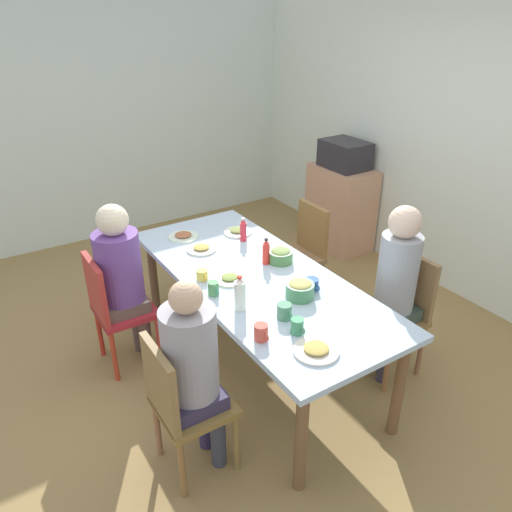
% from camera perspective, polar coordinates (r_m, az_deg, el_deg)
% --- Properties ---
extents(ground_plane, '(7.00, 7.00, 0.00)m').
position_cam_1_polar(ground_plane, '(3.83, 0.00, -12.33)').
color(ground_plane, olive).
extents(wall_back, '(6.08, 0.12, 2.60)m').
position_cam_1_polar(wall_back, '(4.67, 23.74, 10.86)').
color(wall_back, silver).
rests_on(wall_back, ground_plane).
extents(wall_left, '(0.12, 4.50, 2.60)m').
position_cam_1_polar(wall_left, '(5.80, -16.66, 14.85)').
color(wall_left, silver).
rests_on(wall_left, ground_plane).
extents(dining_table, '(2.25, 0.95, 0.77)m').
position_cam_1_polar(dining_table, '(3.43, 0.00, -3.35)').
color(dining_table, silver).
rests_on(dining_table, ground_plane).
extents(chair_0, '(0.40, 0.40, 0.90)m').
position_cam_1_polar(chair_0, '(3.66, 16.30, -5.80)').
color(chair_0, brown).
rests_on(chair_0, ground_plane).
extents(person_0, '(0.30, 0.30, 1.30)m').
position_cam_1_polar(person_0, '(3.47, 15.84, -2.69)').
color(person_0, '#3A374A').
rests_on(person_0, ground_plane).
extents(chair_1, '(0.40, 0.40, 0.90)m').
position_cam_1_polar(chair_1, '(3.68, -16.19, -5.56)').
color(chair_1, '#AE242D').
rests_on(chair_1, ground_plane).
extents(person_1, '(0.32, 0.32, 1.27)m').
position_cam_1_polar(person_1, '(3.58, -15.36, -1.79)').
color(person_1, '#534440').
rests_on(person_1, ground_plane).
extents(chair_2, '(0.40, 0.40, 0.90)m').
position_cam_1_polar(chair_2, '(4.36, 5.44, 0.85)').
color(chair_2, olive).
rests_on(chair_2, ground_plane).
extents(chair_3, '(0.40, 0.40, 0.90)m').
position_cam_1_polar(chair_3, '(2.82, -8.78, -16.30)').
color(chair_3, olive).
rests_on(chair_3, ground_plane).
extents(person_3, '(0.30, 0.30, 1.24)m').
position_cam_1_polar(person_3, '(2.70, -7.34, -12.24)').
color(person_3, '#2F2952').
rests_on(person_3, ground_plane).
extents(plate_0, '(0.21, 0.21, 0.04)m').
position_cam_1_polar(plate_0, '(3.33, -3.06, -2.61)').
color(plate_0, silver).
rests_on(plate_0, dining_table).
extents(plate_1, '(0.23, 0.23, 0.04)m').
position_cam_1_polar(plate_1, '(4.01, -2.16, 2.87)').
color(plate_1, white).
rests_on(plate_1, dining_table).
extents(plate_2, '(0.25, 0.25, 0.04)m').
position_cam_1_polar(plate_2, '(2.71, 6.97, -10.74)').
color(plate_2, silver).
rests_on(plate_2, dining_table).
extents(plate_3, '(0.22, 0.22, 0.04)m').
position_cam_1_polar(plate_3, '(3.75, -6.34, 0.86)').
color(plate_3, beige).
rests_on(plate_3, dining_table).
extents(plate_4, '(0.24, 0.24, 0.04)m').
position_cam_1_polar(plate_4, '(3.97, -8.42, 2.30)').
color(plate_4, silver).
rests_on(plate_4, dining_table).
extents(bowl_0, '(0.18, 0.18, 0.11)m').
position_cam_1_polar(bowl_0, '(3.55, 2.86, 0.08)').
color(bowl_0, '#4F8345').
rests_on(bowl_0, dining_table).
extents(bowl_1, '(0.18, 0.18, 0.12)m').
position_cam_1_polar(bowl_1, '(3.13, 5.11, -3.86)').
color(bowl_1, '#458252').
rests_on(bowl_1, dining_table).
extents(cup_0, '(0.11, 0.08, 0.07)m').
position_cam_1_polar(cup_0, '(3.34, -6.24, -2.22)').
color(cup_0, '#ECCD4F').
rests_on(cup_0, dining_table).
extents(cup_1, '(0.12, 0.09, 0.10)m').
position_cam_1_polar(cup_1, '(2.93, 3.32, -6.43)').
color(cup_1, '#4B8363').
rests_on(cup_1, dining_table).
extents(cup_2, '(0.11, 0.07, 0.09)m').
position_cam_1_polar(cup_2, '(2.81, 4.81, -8.12)').
color(cup_2, '#409362').
rests_on(cup_2, dining_table).
extents(cup_3, '(0.11, 0.08, 0.10)m').
position_cam_1_polar(cup_3, '(2.75, 0.61, -8.85)').
color(cup_3, '#D14E3D').
rests_on(cup_3, dining_table).
extents(cup_4, '(0.12, 0.09, 0.07)m').
position_cam_1_polar(cup_4, '(3.24, 6.51, -3.26)').
color(cup_4, '#31599B').
rests_on(cup_4, dining_table).
extents(cup_5, '(0.11, 0.07, 0.09)m').
position_cam_1_polar(cup_5, '(3.16, -4.93, -3.78)').
color(cup_5, '#4F9157').
rests_on(cup_5, dining_table).
extents(bottle_0, '(0.05, 0.05, 0.19)m').
position_cam_1_polar(bottle_0, '(3.85, -1.48, 3.01)').
color(bottle_0, red).
rests_on(bottle_0, dining_table).
extents(bottle_1, '(0.07, 0.07, 0.23)m').
position_cam_1_polar(bottle_1, '(2.98, -1.86, -4.39)').
color(bottle_1, silver).
rests_on(bottle_1, dining_table).
extents(bottle_2, '(0.05, 0.05, 0.20)m').
position_cam_1_polar(bottle_2, '(3.50, 1.17, 0.46)').
color(bottle_2, red).
rests_on(bottle_2, dining_table).
extents(side_cabinet, '(0.70, 0.44, 0.90)m').
position_cam_1_polar(side_cabinet, '(5.48, 9.74, 5.55)').
color(side_cabinet, tan).
rests_on(side_cabinet, ground_plane).
extents(microwave, '(0.48, 0.36, 0.28)m').
position_cam_1_polar(microwave, '(5.29, 10.25, 11.49)').
color(microwave, '#28252B').
rests_on(microwave, side_cabinet).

